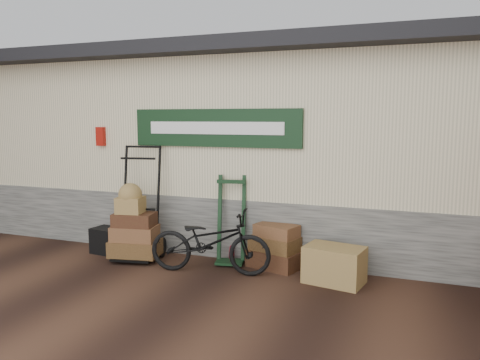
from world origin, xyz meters
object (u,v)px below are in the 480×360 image
object	(u,v)px
wicker_hamper	(334,265)
black_trunk	(106,240)
porter_trolley	(139,201)
green_barrow	(231,220)
suitcase_stack	(275,246)
bicycle	(210,238)

from	to	relation	value
wicker_hamper	black_trunk	xyz separation A→B (m)	(-3.56, 0.10, -0.04)
porter_trolley	wicker_hamper	xyz separation A→B (m)	(2.94, -0.09, -0.62)
porter_trolley	wicker_hamper	distance (m)	3.00
green_barrow	wicker_hamper	distance (m)	1.63
porter_trolley	suitcase_stack	distance (m)	2.13
wicker_hamper	black_trunk	distance (m)	3.56
porter_trolley	suitcase_stack	size ratio (longest dim) A/B	2.41
wicker_hamper	green_barrow	bearing A→B (deg)	167.98
black_trunk	green_barrow	bearing A→B (deg)	6.43
wicker_hamper	black_trunk	world-z (taller)	wicker_hamper
suitcase_stack	black_trunk	distance (m)	2.69
wicker_hamper	bicycle	bearing A→B (deg)	-172.66
green_barrow	bicycle	bearing A→B (deg)	-111.41
bicycle	suitcase_stack	bearing A→B (deg)	-63.07
porter_trolley	bicycle	size ratio (longest dim) A/B	1.03
porter_trolley	wicker_hamper	size ratio (longest dim) A/B	2.37
porter_trolley	green_barrow	xyz separation A→B (m)	(1.39, 0.24, -0.22)
suitcase_stack	porter_trolley	bearing A→B (deg)	-173.35
green_barrow	black_trunk	world-z (taller)	green_barrow
green_barrow	black_trunk	bearing A→B (deg)	174.78
green_barrow	wicker_hamper	bearing A→B (deg)	-23.67
wicker_hamper	bicycle	xyz separation A→B (m)	(-1.64, -0.21, 0.25)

